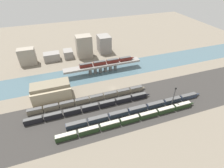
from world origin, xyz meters
TOP-DOWN VIEW (x-y plane):
  - ground_plane at (0.00, 0.00)m, footprint 400.00×400.00m
  - railbed_yard at (0.00, -24.00)m, footprint 280.00×42.00m
  - river_water at (0.00, 26.80)m, footprint 320.00×28.67m
  - bridge at (0.00, 26.80)m, footprint 70.27×7.35m
  - train_on_bridge at (4.74, 26.80)m, footprint 51.91×2.94m
  - train_yard_near at (-0.26, -37.28)m, footprint 95.72×2.77m
  - train_yard_mid at (9.16, -29.98)m, footprint 100.48×3.14m
  - train_yard_far at (-21.47, -18.38)m, footprint 88.32×2.64m
  - train_yard_outer at (-19.90, -9.36)m, footprint 87.91×2.91m
  - warehouse_building at (-46.07, 3.38)m, footprint 27.45×15.50m
  - signal_tower at (32.56, -33.09)m, footprint 1.00×0.76m
  - city_block_far_left at (-64.53, 64.25)m, footprint 15.20×8.68m
  - city_block_left at (-42.40, 65.27)m, footprint 15.50×10.06m
  - city_block_center at (-25.81, 66.61)m, footprint 9.11×11.75m
  - city_block_right at (-9.14, 62.57)m, footprint 15.42×11.82m
  - city_block_far_right at (13.69, 67.55)m, footprint 12.73×15.31m

SIDE VIEW (x-z plane):
  - ground_plane at x=0.00m, z-range 0.00..0.00m
  - river_water at x=0.00m, z-range 0.00..0.01m
  - railbed_yard at x=0.00m, z-range 0.00..0.01m
  - train_yard_mid at x=9.16m, z-range -0.03..3.40m
  - train_yard_outer at x=-19.90m, z-range -0.03..3.77m
  - train_yard_near at x=-0.26m, z-range -0.03..3.94m
  - train_yard_far at x=-21.47m, z-range -0.03..4.15m
  - city_block_left at x=-42.40m, z-range 0.00..8.04m
  - city_block_center at x=-25.81m, z-range 0.00..8.05m
  - bridge at x=0.00m, z-range 2.11..10.04m
  - warehouse_building at x=-46.07m, z-range -0.31..12.50m
  - signal_tower at x=32.56m, z-range 0.11..15.89m
  - city_block_far_left at x=-64.53m, z-range 0.00..16.37m
  - city_block_far_right at x=13.69m, z-range 0.00..18.28m
  - train_on_bridge at x=4.74m, z-range 7.88..11.33m
  - city_block_right at x=-9.14m, z-range 0.00..22.84m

